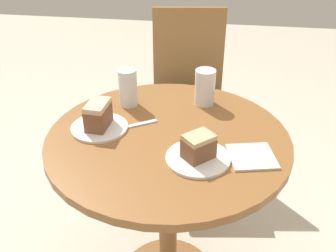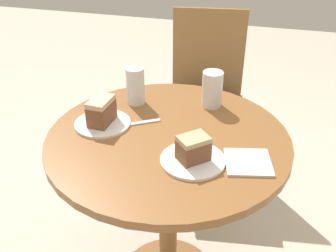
{
  "view_description": "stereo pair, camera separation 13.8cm",
  "coord_description": "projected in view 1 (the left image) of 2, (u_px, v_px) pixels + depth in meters",
  "views": [
    {
      "loc": [
        0.18,
        -1.17,
        1.54
      ],
      "look_at": [
        0.0,
        0.0,
        0.82
      ],
      "focal_mm": 42.0,
      "sensor_mm": 36.0,
      "label": 1
    },
    {
      "loc": [
        0.31,
        -1.14,
        1.54
      ],
      "look_at": [
        0.0,
        0.0,
        0.82
      ],
      "focal_mm": 42.0,
      "sensor_mm": 36.0,
      "label": 2
    }
  ],
  "objects": [
    {
      "name": "plate_near",
      "position": [
        100.0,
        127.0,
        1.44
      ],
      "size": [
        0.21,
        0.21,
        0.01
      ],
      "color": "white",
      "rests_on": "table"
    },
    {
      "name": "glass_lemonade",
      "position": [
        128.0,
        89.0,
        1.57
      ],
      "size": [
        0.07,
        0.07,
        0.15
      ],
      "color": "silver",
      "rests_on": "table"
    },
    {
      "name": "chair",
      "position": [
        188.0,
        95.0,
        2.27
      ],
      "size": [
        0.49,
        0.48,
        0.98
      ],
      "rotation": [
        0.0,
        0.0,
        0.14
      ],
      "color": "olive",
      "rests_on": "ground_plane"
    },
    {
      "name": "plate_far",
      "position": [
        198.0,
        158.0,
        1.28
      ],
      "size": [
        0.21,
        0.21,
        0.01
      ],
      "color": "white",
      "rests_on": "table"
    },
    {
      "name": "glass_water",
      "position": [
        205.0,
        89.0,
        1.58
      ],
      "size": [
        0.08,
        0.08,
        0.15
      ],
      "color": "silver",
      "rests_on": "table"
    },
    {
      "name": "fork",
      "position": [
        135.0,
        125.0,
        1.46
      ],
      "size": [
        0.16,
        0.11,
        0.0
      ],
      "rotation": [
        0.0,
        0.0,
        0.57
      ],
      "color": "silver",
      "rests_on": "table"
    },
    {
      "name": "napkin_stack",
      "position": [
        252.0,
        156.0,
        1.29
      ],
      "size": [
        0.17,
        0.17,
        0.01
      ],
      "rotation": [
        0.0,
        0.0,
        0.23
      ],
      "color": "silver",
      "rests_on": "table"
    },
    {
      "name": "cake_slice_near",
      "position": [
        98.0,
        115.0,
        1.41
      ],
      "size": [
        0.08,
        0.12,
        0.1
      ],
      "rotation": [
        0.0,
        0.0,
        6.22
      ],
      "color": "brown",
      "rests_on": "plate_near"
    },
    {
      "name": "table",
      "position": [
        168.0,
        173.0,
        1.49
      ],
      "size": [
        0.87,
        0.87,
        0.78
      ],
      "color": "brown",
      "rests_on": "ground_plane"
    },
    {
      "name": "cake_slice_far",
      "position": [
        199.0,
        146.0,
        1.25
      ],
      "size": [
        0.12,
        0.12,
        0.08
      ],
      "rotation": [
        0.0,
        0.0,
        2.33
      ],
      "color": "brown",
      "rests_on": "plate_far"
    }
  ]
}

